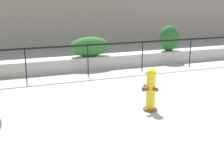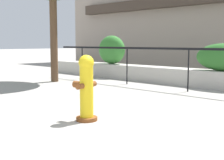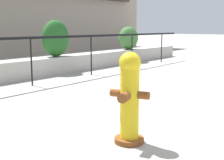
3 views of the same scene
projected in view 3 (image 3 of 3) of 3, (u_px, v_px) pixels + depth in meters
The scene contains 5 objects.
planter_wall_low at pixel (4, 71), 7.95m from camera, with size 18.00×0.70×0.50m, color #B7B2A8.
fence_railing_segment at pixel (31, 42), 7.17m from camera, with size 15.00×0.05×1.15m.
hedge_bush_2 at pixel (56, 38), 9.25m from camera, with size 0.95×0.59×1.08m, color #235B23.
hedge_bush_3 at pixel (128, 38), 12.35m from camera, with size 1.02×0.63×0.90m, color #427538.
fire_hydrant at pixel (129, 97), 3.62m from camera, with size 0.47×0.48×1.08m.
Camera 3 is at (-4.66, -0.92, 1.35)m, focal length 50.00 mm.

